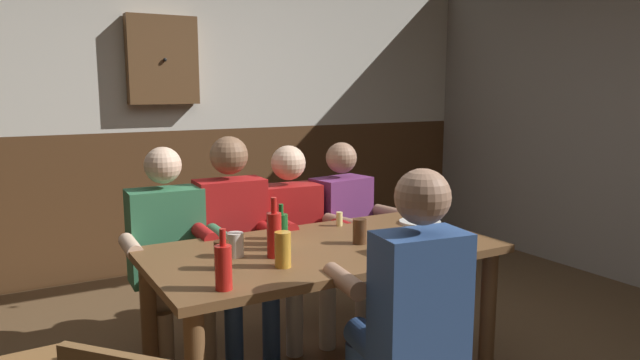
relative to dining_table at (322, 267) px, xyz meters
The scene contains 21 objects.
back_wall_upper 2.76m from the dining_table, 90.00° to the left, with size 5.83×0.12×1.49m, color silver.
back_wall_wainscot 2.45m from the dining_table, 90.00° to the left, with size 5.83×0.12×1.18m, color brown.
dining_table is the anchor object (origin of this frame).
person_0 0.89m from the dining_table, 130.63° to the left, with size 0.55×0.54×1.22m.
person_1 0.71m from the dining_table, 105.99° to the left, with size 0.55×0.52×1.26m.
person_2 0.70m from the dining_table, 74.64° to the left, with size 0.55×0.54×1.19m.
person_3 0.90m from the dining_table, 49.17° to the left, with size 0.55×0.58×1.19m.
person_4 0.68m from the dining_table, 89.15° to the right, with size 0.53×0.54×1.24m.
table_candle 0.46m from the dining_table, 47.14° to the left, with size 0.04×0.04×0.08m, color #F9E08C.
condiment_caddy 0.35m from the dining_table, 48.43° to the right, with size 0.14×0.10×0.05m, color #B2B7BC.
plate_0 0.76m from the dining_table, 10.85° to the left, with size 0.24×0.24×0.01m, color white.
bottle_0 0.29m from the dining_table, 167.96° to the left, with size 0.06×0.06×0.23m.
bottle_1 0.36m from the dining_table, 169.80° to the right, with size 0.07×0.07×0.28m.
bottle_2 0.76m from the dining_table, 151.65° to the right, with size 0.07×0.07×0.24m.
pint_glass_0 0.26m from the dining_table, 14.38° to the right, with size 0.07×0.07×0.13m, color #4C2D19.
pint_glass_1 0.59m from the dining_table, behind, with size 0.07×0.07×0.12m, color #4C2D19.
pint_glass_2 0.42m from the dining_table, 147.21° to the right, with size 0.07×0.07×0.16m, color gold.
pint_glass_3 0.32m from the dining_table, 118.66° to the left, with size 0.06×0.06×0.11m, color #E5C64C.
pint_glass_4 0.47m from the dining_table, behind, with size 0.08×0.08×0.11m, color white.
pint_glass_5 0.28m from the dining_table, 140.66° to the left, with size 0.08×0.08×0.14m, color white.
wall_dart_cabinet 2.58m from the dining_table, 93.49° to the left, with size 0.56×0.15×0.70m.
Camera 1 is at (-1.39, -2.30, 1.54)m, focal length 32.41 mm.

